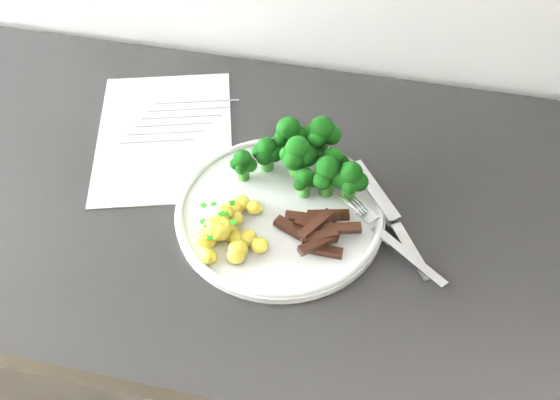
% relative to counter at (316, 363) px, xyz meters
% --- Properties ---
extents(counter, '(2.40, 0.60, 0.90)m').
position_rel_counter_xyz_m(counter, '(0.00, 0.00, 0.00)').
color(counter, black).
rests_on(counter, ground).
extents(recipe_paper, '(0.28, 0.33, 0.00)m').
position_rel_counter_xyz_m(recipe_paper, '(-0.27, 0.09, 0.45)').
color(recipe_paper, white).
rests_on(recipe_paper, counter).
extents(plate, '(0.28, 0.28, 0.02)m').
position_rel_counter_xyz_m(plate, '(-0.06, -0.02, 0.46)').
color(plate, white).
rests_on(plate, counter).
extents(broccoli, '(0.19, 0.12, 0.08)m').
position_rel_counter_xyz_m(broccoli, '(-0.04, 0.05, 0.50)').
color(broccoli, '#28671B').
rests_on(broccoli, plate).
extents(potatoes, '(0.10, 0.12, 0.04)m').
position_rel_counter_xyz_m(potatoes, '(-0.12, -0.08, 0.48)').
color(potatoes, yellow).
rests_on(potatoes, plate).
extents(beef_strips, '(0.12, 0.09, 0.03)m').
position_rel_counter_xyz_m(beef_strips, '(-0.01, -0.05, 0.47)').
color(beef_strips, black).
rests_on(beef_strips, plate).
extents(fork, '(0.15, 0.13, 0.02)m').
position_rel_counter_xyz_m(fork, '(0.09, -0.05, 0.47)').
color(fork, silver).
rests_on(fork, plate).
extents(knife, '(0.13, 0.19, 0.02)m').
position_rel_counter_xyz_m(knife, '(0.09, -0.02, 0.46)').
color(knife, silver).
rests_on(knife, plate).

